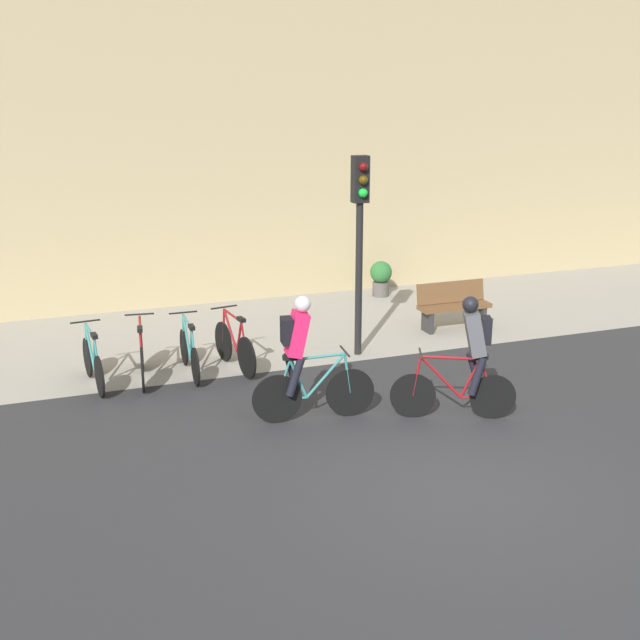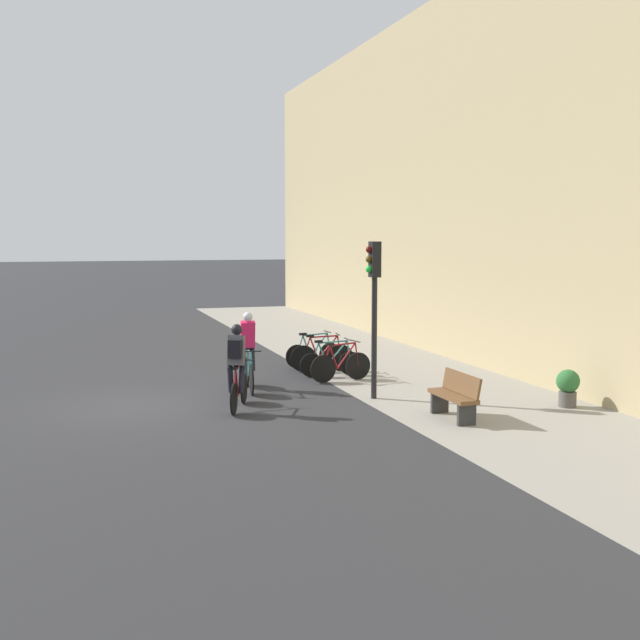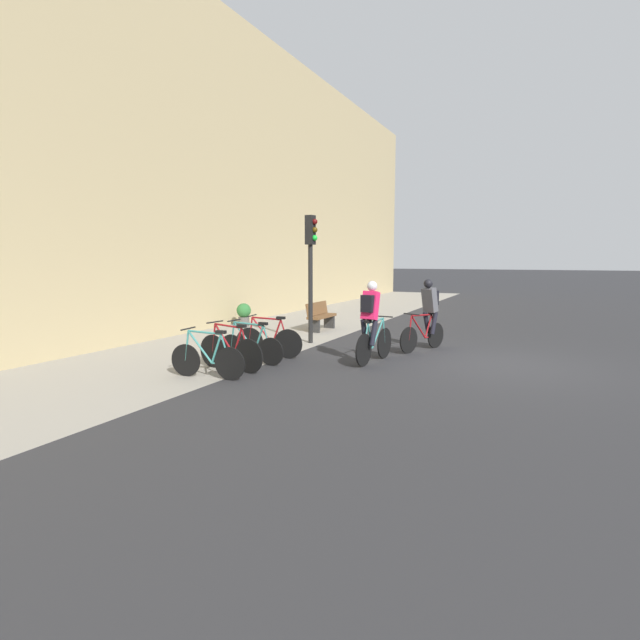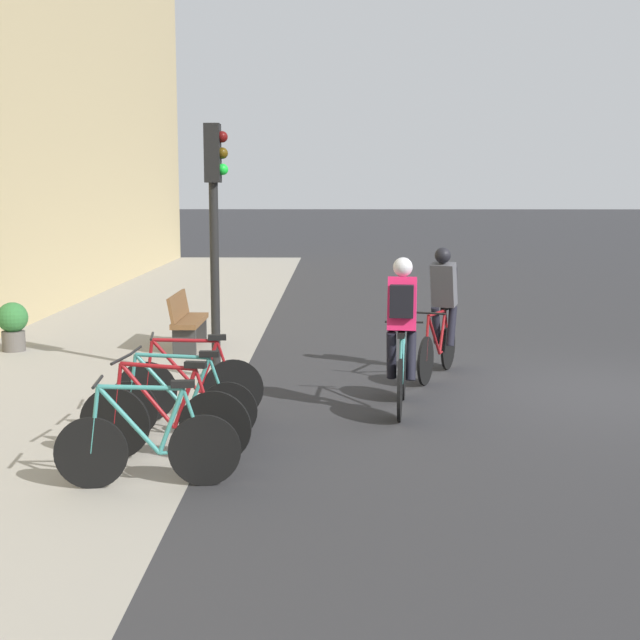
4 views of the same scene
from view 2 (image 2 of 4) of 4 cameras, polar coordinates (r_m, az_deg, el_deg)
ground at (r=17.06m, az=-12.46°, el=-6.00°), size 200.00×200.00×0.00m
kerb_strip at (r=18.86m, az=8.49°, el=-4.76°), size 44.00×4.50×0.01m
building_facade at (r=19.87m, az=15.46°, el=10.66°), size 44.00×0.60×10.39m
cyclist_pink at (r=18.34m, az=-5.13°, el=-2.04°), size 1.73×0.49×1.79m
cyclist_grey at (r=16.09m, az=-5.92°, el=-3.18°), size 1.63×0.75×1.76m
parked_bike_0 at (r=21.50m, az=-0.47°, el=-2.34°), size 0.46×1.59×0.95m
parked_bike_1 at (r=20.80m, az=0.14°, el=-2.57°), size 0.46×1.66×0.98m
parked_bike_2 at (r=20.10m, az=0.78°, el=-2.95°), size 0.46×1.62×0.94m
parked_bike_3 at (r=19.40m, az=1.48°, el=-3.21°), size 0.46×1.61×0.97m
traffic_light_pole at (r=17.13m, az=3.86°, el=2.15°), size 0.26×0.30×3.39m
bench at (r=15.64m, az=9.60°, el=-5.31°), size 1.41×0.44×0.89m
potted_plant at (r=17.26m, az=17.21°, el=-4.51°), size 0.48×0.48×0.78m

